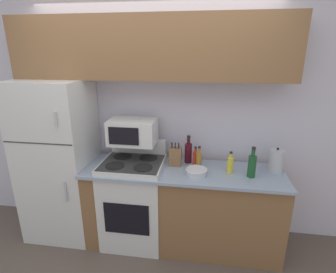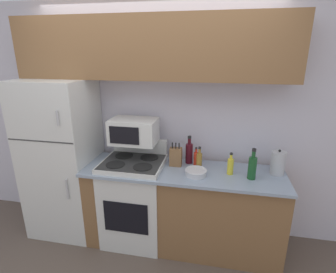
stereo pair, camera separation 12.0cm
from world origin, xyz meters
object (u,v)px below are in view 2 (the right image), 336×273
Objects in this scene: refrigerator at (63,159)px; bottle_wine_red at (189,152)px; bowl at (196,172)px; bottle_wine_green at (252,167)px; bottle_hot_sauce at (196,158)px; bottle_cooking_spray at (230,166)px; stove at (135,199)px; microwave at (134,131)px; bottle_vinegar at (199,160)px; knife_block at (176,157)px; bottle_soy_sauce at (279,163)px; kettle at (278,163)px.

refrigerator reaches higher than bottle_wine_red.
bottle_wine_green reaches higher than bowl.
bottle_hot_sauce is at bearing 3.72° from refrigerator.
stove is at bearing -179.93° from bottle_cooking_spray.
bottle_cooking_spray is (1.00, -0.11, -0.26)m from microwave.
refrigerator is at bearing 174.75° from bowl.
microwave reaches higher than stove.
refrigerator reaches higher than stove.
bottle_vinegar is (0.68, 0.05, 0.50)m from stove.
bottle_cooking_spray is (1.83, -0.04, 0.10)m from refrigerator.
bowl is (0.23, -0.19, -0.07)m from knife_block.
stove is 3.68× the size of bottle_wine_red.
bowl is 1.18× the size of bottle_soy_sauce.
bottle_wine_red is 0.67m from bottle_wine_green.
kettle is (2.28, 0.05, 0.13)m from refrigerator.
microwave reaches higher than bottle_wine_green.
microwave reaches higher than kettle.
bottle_wine_red is (1.41, 0.15, 0.13)m from refrigerator.
stove is at bearing -82.21° from microwave.
stove is 4.38× the size of kettle.
bottle_hot_sauce is 0.58m from bottle_wine_green.
microwave reaches higher than bottle_hot_sauce.
bottle_soy_sauce is at bearing 10.75° from bottle_vinegar.
refrigerator reaches higher than microwave.
bottle_vinegar is at bearing 170.61° from bottle_cooking_spray.
bottle_vinegar is 0.95× the size of kettle.
bottle_soy_sauce is at bearing 22.55° from bottle_cooking_spray.
bottle_vinegar is at bearing 4.36° from stove.
refrigerator is 1.52m from bowl.
bowl is 0.34m from bottle_cooking_spray.
refrigerator is at bearing -176.08° from bottle_soy_sauce.
stove is 0.67m from knife_block.
stove is 1.29m from bottle_wine_green.
bottle_vinegar is 0.18m from bottle_wine_red.
bottle_wine_red is 0.91m from bottle_soy_sauce.
bottle_wine_green is (-0.29, -0.26, 0.05)m from bottle_soy_sauce.
microwave is at bearing 175.19° from bottle_vinegar.
bowl is 0.84× the size of kettle.
bottle_cooking_spray is at bearing -21.81° from bottle_hot_sauce.
bottle_cooking_spray is (0.42, -0.19, -0.03)m from bottle_wine_red.
bottle_cooking_spray reaches higher than bottle_hot_sauce.
microwave is 1.89× the size of kettle.
bottle_cooking_spray is at bearing -168.24° from kettle.
bottle_wine_red is (0.56, 0.19, 0.52)m from stove.
bottle_vinegar is 1.20× the size of bottle_hot_sauce.
bottle_vinegar is 0.76m from kettle.
bottle_wine_red is 1.50× the size of bottle_hot_sauce.
stove is 4.37× the size of knife_block.
refrigerator is at bearing 178.70° from bottle_cooking_spray.
bowl is at bearing -5.25° from refrigerator.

